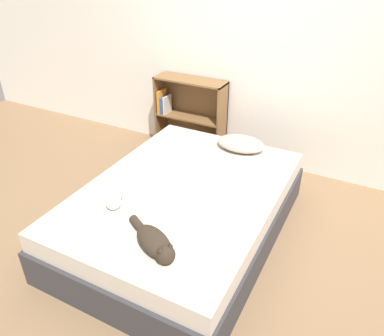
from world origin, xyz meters
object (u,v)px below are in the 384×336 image
at_px(cat_light, 114,190).
at_px(bookshelf, 190,114).
at_px(cat_dark, 155,243).
at_px(bed, 183,211).
at_px(pillow, 241,144).

xyz_separation_m(cat_light, bookshelf, (-0.25, 1.70, -0.07)).
bearing_deg(cat_light, cat_dark, 23.82).
bearing_deg(bed, pillow, 78.92).
height_order(pillow, cat_light, cat_light).
relative_size(cat_dark, bookshelf, 0.55).
relative_size(bed, bookshelf, 2.36).
relative_size(bed, pillow, 4.51).
relative_size(pillow, bookshelf, 0.52).
bearing_deg(pillow, cat_dark, -89.28).
xyz_separation_m(bed, bookshelf, (-0.66, 1.36, 0.22)).
distance_m(pillow, cat_dark, 1.52).
distance_m(cat_light, bookshelf, 1.72).
distance_m(cat_dark, bookshelf, 2.22).
bearing_deg(cat_dark, bed, 134.01).
bearing_deg(pillow, bookshelf, 146.89).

